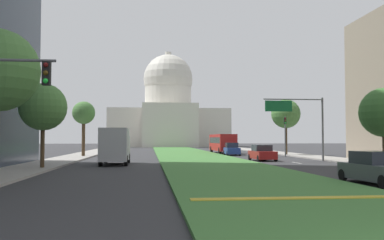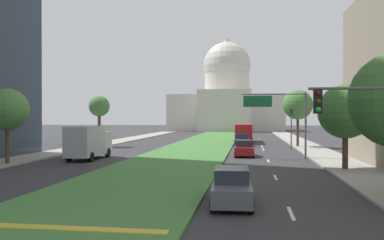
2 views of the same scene
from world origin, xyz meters
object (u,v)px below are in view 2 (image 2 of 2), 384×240
Objects in this scene: street_tree_left_mid at (7,110)px; box_truck_delivery at (88,142)px; overhead_guide_sign at (281,111)px; traffic_light_far_right at (291,123)px; sedan_distant at (242,140)px; capitol_building at (227,99)px; traffic_light_near_right at (380,125)px; street_tree_right_far at (298,105)px; sedan_midblock at (244,149)px; city_bus at (244,131)px; sedan_lead_stopped at (232,187)px; street_tree_right_mid at (345,112)px; street_tree_left_far at (99,107)px.

box_truck_delivery is (4.96, 5.26, -2.99)m from street_tree_left_mid.
traffic_light_far_right is at bearing 79.19° from overhead_guide_sign.
sedan_distant is 23.83m from box_truck_delivery.
capitol_building is 5.17× the size of box_truck_delivery.
traffic_light_near_right is 40.23m from street_tree_right_far.
capitol_building reaches higher than overhead_guide_sign.
sedan_midblock is (19.64, 10.43, -3.88)m from street_tree_left_mid.
city_bus is (-7.22, 9.11, -3.90)m from street_tree_right_far.
capitol_building reaches higher than street_tree_left_mid.
traffic_light_far_right reaches higher than box_truck_delivery.
capitol_building reaches higher than city_bus.
street_tree_right_far reaches higher than sedan_lead_stopped.
street_tree_right_mid is at bearing -88.06° from street_tree_right_far.
street_tree_left_mid is 0.84× the size of street_tree_right_far.
traffic_light_near_right is 29.61m from street_tree_left_mid.
box_truck_delivery is (-8.47, -84.25, -7.87)m from capitol_building.
street_tree_right_mid is at bearing -81.10° from capitol_building.
street_tree_left_mid is 0.99× the size of street_tree_right_mid.
street_tree_right_mid is 1.39× the size of sedan_lead_stopped.
sedan_midblock is at bearing -28.60° from street_tree_left_far.
street_tree_left_mid is (-24.56, 16.52, 0.87)m from traffic_light_near_right.
street_tree_left_mid is at bearing -128.21° from sedan_distant.
sedan_distant is (-6.22, 3.96, -2.50)m from traffic_light_far_right.
street_tree_left_mid is 23.21m from sedan_lead_stopped.
street_tree_right_mid reaches higher than city_bus.
traffic_light_near_right is 1.00× the size of traffic_light_far_right.
sedan_midblock is (6.21, -79.09, -8.76)m from capitol_building.
street_tree_left_far is at bearing 151.40° from sedan_midblock.
sedan_midblock is (0.29, 22.64, -0.00)m from sedan_lead_stopped.
street_tree_right_mid is 15.51m from sedan_lead_stopped.
street_tree_right_far is 12.26m from city_bus.
traffic_light_far_right is at bearing -1.89° from street_tree_left_far.
street_tree_left_far is 26.89m from street_tree_right_far.
sedan_midblock is (19.84, -10.82, -4.64)m from street_tree_left_far.
overhead_guide_sign reaches higher than sedan_midblock.
sedan_lead_stopped is at bearing -59.69° from street_tree_left_far.
street_tree_left_mid is at bearing -178.83° from street_tree_right_mid.
street_tree_left_far reaches higher than city_bus.
street_tree_right_far is (13.15, -65.90, -3.87)m from capitol_building.
traffic_light_far_right is at bearing 36.52° from box_truck_delivery.
sedan_lead_stopped is 0.73× the size of box_truck_delivery.
traffic_light_near_right reaches higher than sedan_lead_stopped.
overhead_guide_sign reaches higher than sedan_distant.
overhead_guide_sign is 0.94× the size of street_tree_left_far.
capitol_building is at bearing 96.94° from overhead_guide_sign.
overhead_guide_sign is at bearing 21.20° from street_tree_left_mid.
box_truck_delivery is at bearing -72.08° from street_tree_left_far.
sedan_midblock is at bearing -89.27° from city_bus.
sedan_lead_stopped is (19.56, -33.46, -4.64)m from street_tree_left_far.
street_tree_right_mid reaches higher than sedan_distant.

